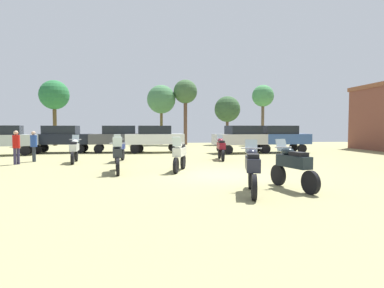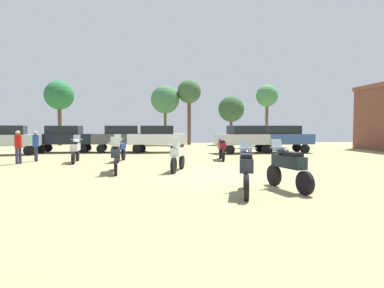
{
  "view_description": "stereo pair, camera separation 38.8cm",
  "coord_description": "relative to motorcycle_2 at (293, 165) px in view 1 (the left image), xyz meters",
  "views": [
    {
      "loc": [
        -2.56,
        -12.16,
        1.9
      ],
      "look_at": [
        -0.51,
        4.44,
        1.02
      ],
      "focal_mm": 29.65,
      "sensor_mm": 36.0,
      "label": 1
    },
    {
      "loc": [
        -2.18,
        -12.2,
        1.9
      ],
      "look_at": [
        -0.51,
        4.44,
        1.02
      ],
      "focal_mm": 29.65,
      "sensor_mm": 36.0,
      "label": 2
    }
  ],
  "objects": [
    {
      "name": "motorcycle_8",
      "position": [
        -0.28,
        8.86,
        -0.01
      ],
      "size": [
        0.62,
        2.21,
        1.47
      ],
      "rotation": [
        0.0,
        0.0,
        -0.09
      ],
      "color": "black",
      "rests_on": "ground"
    },
    {
      "name": "car_2",
      "position": [
        -14.2,
        13.52,
        0.43
      ],
      "size": [
        4.58,
        2.65,
        2.0
      ],
      "rotation": [
        0.0,
        0.0,
        1.78
      ],
      "color": "black",
      "rests_on": "ground"
    },
    {
      "name": "person_1",
      "position": [
        -11.02,
        7.85,
        0.26
      ],
      "size": [
        0.48,
        0.48,
        1.71
      ],
      "rotation": [
        0.0,
        0.0,
        4.04
      ],
      "color": "#312D4D",
      "rests_on": "ground"
    },
    {
      "name": "person_2",
      "position": [
        -10.64,
        9.12,
        0.23
      ],
      "size": [
        0.47,
        0.47,
        1.67
      ],
      "rotation": [
        0.0,
        0.0,
        2.15
      ],
      "color": "#2C343E",
      "rests_on": "ground"
    },
    {
      "name": "car_3",
      "position": [
        2.38,
        13.45,
        0.43
      ],
      "size": [
        4.52,
        2.41,
        2.0
      ],
      "rotation": [
        0.0,
        0.0,
        1.72
      ],
      "color": "black",
      "rests_on": "ground"
    },
    {
      "name": "tree_4",
      "position": [
        -3.26,
        25.39,
        4.12
      ],
      "size": [
        3.05,
        3.05,
        6.42
      ],
      "color": "brown",
      "rests_on": "ground"
    },
    {
      "name": "tree_5",
      "position": [
        3.84,
        24.64,
        3.08
      ],
      "size": [
        2.79,
        2.79,
        5.24
      ],
      "color": "brown",
      "rests_on": "ground"
    },
    {
      "name": "tree_2",
      "position": [
        -0.67,
        25.18,
        4.86
      ],
      "size": [
        2.55,
        2.55,
        7.01
      ],
      "color": "brown",
      "rests_on": "ground"
    },
    {
      "name": "motorcycle_7",
      "position": [
        -8.31,
        8.28,
        -0.01
      ],
      "size": [
        0.62,
        2.21,
        1.47
      ],
      "rotation": [
        0.0,
        0.0,
        0.11
      ],
      "color": "black",
      "rests_on": "ground"
    },
    {
      "name": "car_5",
      "position": [
        -10.92,
        15.38,
        0.43
      ],
      "size": [
        4.3,
        1.81,
        2.0
      ],
      "rotation": [
        0.0,
        0.0,
        1.57
      ],
      "color": "black",
      "rests_on": "ground"
    },
    {
      "name": "tree_3",
      "position": [
        7.4,
        23.46,
        4.36
      ],
      "size": [
        2.29,
        2.29,
        6.35
      ],
      "color": "brown",
      "rests_on": "ground"
    },
    {
      "name": "motorcycle_4",
      "position": [
        -5.98,
        8.56,
        -0.0
      ],
      "size": [
        0.62,
        2.13,
        1.51
      ],
      "rotation": [
        0.0,
        0.0,
        3.04
      ],
      "color": "black",
      "rests_on": "ground"
    },
    {
      "name": "car_6",
      "position": [
        -6.72,
        15.33,
        0.43
      ],
      "size": [
        4.44,
        2.16,
        2.0
      ],
      "rotation": [
        0.0,
        0.0,
        1.66
      ],
      "color": "black",
      "rests_on": "ground"
    },
    {
      "name": "car_1",
      "position": [
        5.22,
        13.68,
        0.43
      ],
      "size": [
        4.3,
        1.81,
        2.0
      ],
      "rotation": [
        0.0,
        0.0,
        1.57
      ],
      "color": "black",
      "rests_on": "ground"
    },
    {
      "name": "ground_plane",
      "position": [
        -1.62,
        3.11,
        -0.75
      ],
      "size": [
        44.0,
        52.0,
        0.02
      ],
      "color": "#8F8A5C"
    },
    {
      "name": "motorcycle_9",
      "position": [
        -3.06,
        4.39,
        -0.01
      ],
      "size": [
        0.81,
        2.05,
        1.49
      ],
      "rotation": [
        0.0,
        0.0,
        2.85
      ],
      "color": "black",
      "rests_on": "ground"
    },
    {
      "name": "car_4",
      "position": [
        -4.08,
        14.77,
        0.43
      ],
      "size": [
        4.42,
        2.11,
        2.0
      ],
      "rotation": [
        0.0,
        0.0,
        1.64
      ],
      "color": "black",
      "rests_on": "ground"
    },
    {
      "name": "motorcycle_2",
      "position": [
        0.0,
        0.0,
        0.0
      ],
      "size": [
        0.75,
        2.14,
        1.51
      ],
      "rotation": [
        0.0,
        0.0,
        0.23
      ],
      "color": "black",
      "rests_on": "ground"
    },
    {
      "name": "tree_1",
      "position": [
        -14.18,
        25.0,
        4.39
      ],
      "size": [
        2.97,
        2.97,
        6.68
      ],
      "color": "brown",
      "rests_on": "ground"
    },
    {
      "name": "motorcycle_6",
      "position": [
        -5.64,
        4.23,
        0.0
      ],
      "size": [
        0.65,
        2.3,
        1.51
      ],
      "rotation": [
        0.0,
        0.0,
        3.27
      ],
      "color": "black",
      "rests_on": "ground"
    },
    {
      "name": "motorcycle_3",
      "position": [
        -1.4,
        -0.45,
        0.0
      ],
      "size": [
        0.77,
        2.19,
        1.51
      ],
      "rotation": [
        0.0,
        0.0,
        -0.25
      ],
      "color": "black",
      "rests_on": "ground"
    }
  ]
}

